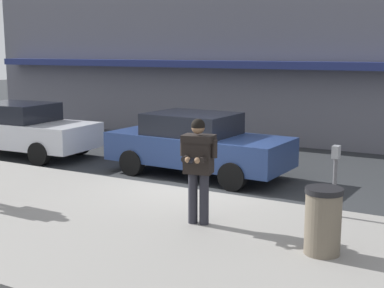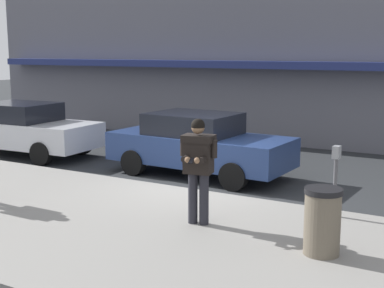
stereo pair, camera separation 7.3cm
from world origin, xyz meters
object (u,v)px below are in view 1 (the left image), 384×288
object	(u,v)px
parking_meter	(335,170)
trash_bin	(323,221)
parked_sedan_near	(21,129)
parked_sedan_mid	(197,144)
man_texting_on_phone	(198,160)

from	to	relation	value
parking_meter	trash_bin	bearing A→B (deg)	-79.92
parked_sedan_near	parked_sedan_mid	distance (m)	5.71
parked_sedan_near	parked_sedan_mid	world-z (taller)	same
parking_meter	parked_sedan_near	bearing A→B (deg)	169.78
man_texting_on_phone	parking_meter	size ratio (longest dim) A/B	1.42
parked_sedan_mid	parking_meter	world-z (taller)	parked_sedan_mid
parking_meter	trash_bin	xyz separation A→B (m)	(0.33, -1.88, -0.34)
parking_meter	man_texting_on_phone	bearing A→B (deg)	-139.97
parked_sedan_mid	trash_bin	bearing A→B (deg)	-42.73
man_texting_on_phone	trash_bin	xyz separation A→B (m)	(2.21, -0.30, -0.62)
man_texting_on_phone	parked_sedan_near	bearing A→B (deg)	156.84
parked_sedan_near	parked_sedan_mid	xyz separation A→B (m)	(5.70, 0.33, 0.00)
parking_meter	trash_bin	world-z (taller)	parking_meter
parked_sedan_mid	parking_meter	xyz separation A→B (m)	(3.93, -2.06, 0.18)
parked_sedan_near	trash_bin	bearing A→B (deg)	-19.93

